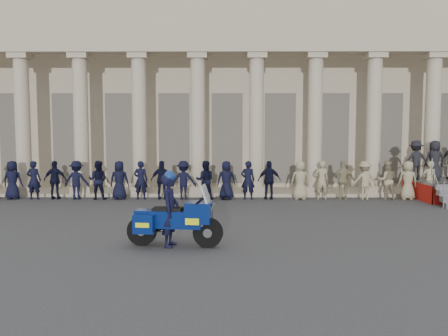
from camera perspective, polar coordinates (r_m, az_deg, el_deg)
ground at (r=11.78m, az=0.50°, el=-9.11°), size 90.00×90.00×0.00m
building at (r=26.26m, az=0.38°, el=8.30°), size 40.00×12.50×9.00m
officer_rank at (r=18.51m, az=-4.74°, el=-1.59°), size 20.28×0.62×1.64m
motorcycle at (r=10.84m, az=-6.37°, el=-6.72°), size 2.40×1.05×1.54m
rider at (r=10.82m, az=-7.07°, el=-5.34°), size 0.50×0.70×1.88m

